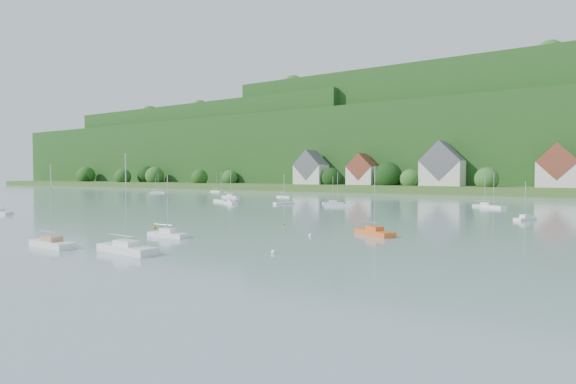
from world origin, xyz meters
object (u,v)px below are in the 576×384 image
(near_sailboat_3, at_px, (168,234))
(near_sailboat_4, at_px, (127,248))
(near_sailboat_2, at_px, (52,243))
(near_sailboat_5, at_px, (374,232))

(near_sailboat_3, height_order, near_sailboat_4, near_sailboat_4)
(near_sailboat_2, relative_size, near_sailboat_4, 0.90)
(near_sailboat_4, height_order, near_sailboat_5, near_sailboat_4)
(near_sailboat_4, bearing_deg, near_sailboat_2, -164.80)
(near_sailboat_3, distance_m, near_sailboat_4, 11.18)
(near_sailboat_2, height_order, near_sailboat_3, near_sailboat_2)
(near_sailboat_4, relative_size, near_sailboat_5, 1.12)
(near_sailboat_4, bearing_deg, near_sailboat_5, 63.10)
(near_sailboat_2, bearing_deg, near_sailboat_5, 51.81)
(near_sailboat_2, relative_size, near_sailboat_5, 1.00)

